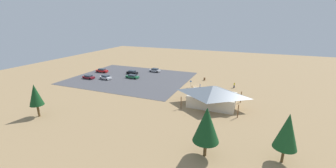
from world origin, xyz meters
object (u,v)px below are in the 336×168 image
object	(u,v)px
bicycle_silver_edge_north	(186,90)
bicycle_purple_lone_east	(211,88)
bicycle_orange_lone_west	(217,92)
lot_sign	(191,83)
car_silver_end_stall	(155,70)
visitor_crossing_yard	(234,85)
pine_center	(206,125)
bicycle_black_near_sign	(193,91)
bicycle_teal_yard_left	(196,92)
car_maroon_aisle_side	(89,77)
bicycle_blue_trailside	(216,90)
bicycle_green_yard_right	(189,93)
pine_mideast	(35,95)
bicycle_yellow_yard_center	(206,92)
car_black_near_entry	(132,72)
pine_west	(287,131)
car_red_second_row	(102,71)
car_white_front_row	(106,77)
car_green_by_curb	(132,76)
bike_pavilion	(212,95)
trash_bin	(204,79)
visitor_by_pavilion	(200,86)

from	to	relation	value
bicycle_silver_edge_north	bicycle_purple_lone_east	world-z (taller)	bicycle_purple_lone_east
bicycle_orange_lone_west	lot_sign	bearing A→B (deg)	-18.03
car_silver_end_stall	visitor_crossing_yard	world-z (taller)	visitor_crossing_yard
pine_center	bicycle_black_near_sign	distance (m)	30.03
bicycle_teal_yard_left	car_maroon_aisle_side	distance (m)	39.00
bicycle_blue_trailside	bicycle_teal_yard_left	distance (m)	6.43
bicycle_green_yard_right	car_silver_end_stall	xyz separation A→B (m)	(19.97, -19.90, 0.37)
pine_mideast	bicycle_teal_yard_left	bearing A→B (deg)	-136.05
bicycle_teal_yard_left	bicycle_yellow_yard_center	xyz separation A→B (m)	(-2.26, -1.43, -0.00)
bicycle_silver_edge_north	car_silver_end_stall	bearing A→B (deg)	-43.64
bicycle_purple_lone_east	car_black_near_entry	distance (m)	31.86
bicycle_green_yard_right	car_black_near_entry	world-z (taller)	car_black_near_entry
bicycle_orange_lone_west	car_maroon_aisle_side	distance (m)	44.27
pine_west	car_maroon_aisle_side	size ratio (longest dim) A/B	1.75
bicycle_silver_edge_north	car_red_second_row	xyz separation A→B (m)	(37.29, -8.99, 0.41)
bicycle_black_near_sign	car_silver_end_stall	bearing A→B (deg)	-40.53
pine_center	bicycle_silver_edge_north	xyz separation A→B (m)	(11.73, -27.96, -4.90)
bicycle_black_near_sign	car_silver_end_stall	distance (m)	26.95
car_red_second_row	car_black_near_entry	world-z (taller)	car_red_second_row
bicycle_silver_edge_north	car_white_front_row	xyz separation A→B (m)	(29.70, -1.49, 0.40)
pine_mideast	bicycle_black_near_sign	distance (m)	38.66
bicycle_teal_yard_left	car_green_by_curb	bearing A→B (deg)	-16.07
pine_mideast	bicycle_silver_edge_north	distance (m)	37.24
bike_pavilion	car_silver_end_stall	distance (m)	37.40
pine_west	bicycle_blue_trailside	size ratio (longest dim) A/B	5.55
trash_bin	pine_center	world-z (taller)	pine_center
pine_west	bicycle_teal_yard_left	xyz separation A→B (m)	(19.17, -24.06, -4.66)
bicycle_blue_trailside	bicycle_silver_edge_north	distance (m)	8.76
bicycle_orange_lone_west	bike_pavilion	bearing A→B (deg)	92.11
bicycle_teal_yard_left	car_red_second_row	xyz separation A→B (m)	(40.65, -10.14, 0.38)
bicycle_black_near_sign	bicycle_silver_edge_north	world-z (taller)	bicycle_black_near_sign
pine_mideast	car_white_front_row	world-z (taller)	pine_mideast
bicycle_yellow_yard_center	visitor_by_pavilion	size ratio (longest dim) A/B	0.95
pine_west	bicycle_orange_lone_west	size ratio (longest dim) A/B	5.74
pine_west	visitor_crossing_yard	size ratio (longest dim) A/B	4.47
car_green_by_curb	car_maroon_aisle_side	bearing A→B (deg)	24.48
car_green_by_curb	car_red_second_row	distance (m)	15.80
pine_mideast	car_maroon_aisle_side	size ratio (longest dim) A/B	1.62
pine_west	car_white_front_row	bearing A→B (deg)	-27.07
pine_west	visitor_crossing_yard	distance (m)	35.29
bicycle_black_near_sign	car_silver_end_stall	size ratio (longest dim) A/B	0.36
car_maroon_aisle_side	visitor_by_pavilion	size ratio (longest dim) A/B	2.53
bicycle_black_near_sign	bicycle_yellow_yard_center	bearing A→B (deg)	-176.22
bicycle_green_yard_right	bicycle_silver_edge_north	world-z (taller)	bicycle_silver_edge_north
bicycle_green_yard_right	bicycle_yellow_yard_center	world-z (taller)	bicycle_yellow_yard_center
bicycle_orange_lone_west	visitor_crossing_yard	xyz separation A→B (m)	(-3.98, -7.20, 0.52)
bike_pavilion	bicycle_teal_yard_left	distance (m)	9.05
bicycle_green_yard_right	trash_bin	bearing A→B (deg)	-93.06
bicycle_orange_lone_west	bicycle_yellow_yard_center	distance (m)	3.14
pine_west	bicycle_yellow_yard_center	distance (m)	30.94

